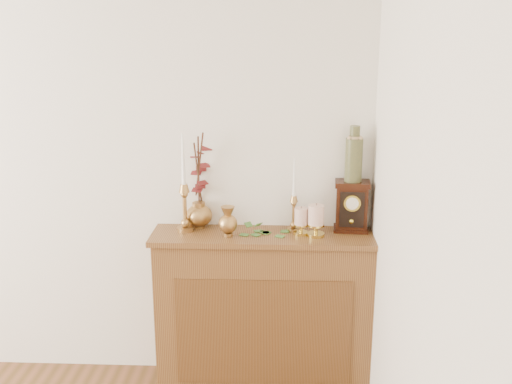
{
  "coord_description": "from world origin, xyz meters",
  "views": [
    {
      "loc": [
        1.49,
        -1.01,
        2.03
      ],
      "look_at": [
        1.36,
        2.05,
        1.18
      ],
      "focal_mm": 42.0,
      "sensor_mm": 36.0,
      "label": 1
    }
  ],
  "objects_px": {
    "candlestick_left": "(184,200)",
    "bud_vase": "(228,222)",
    "candlestick_center": "(294,208)",
    "mantel_clock": "(352,207)",
    "ginger_jar": "(200,183)",
    "ceramic_vase": "(354,157)"
  },
  "relations": [
    {
      "from": "candlestick_left",
      "to": "bud_vase",
      "type": "distance_m",
      "value": 0.28
    },
    {
      "from": "candlestick_left",
      "to": "mantel_clock",
      "type": "height_order",
      "value": "candlestick_left"
    },
    {
      "from": "candlestick_left",
      "to": "bud_vase",
      "type": "bearing_deg",
      "value": -17.69
    },
    {
      "from": "candlestick_center",
      "to": "mantel_clock",
      "type": "xyz_separation_m",
      "value": [
        0.32,
        0.02,
        0.0
      ]
    },
    {
      "from": "candlestick_left",
      "to": "candlestick_center",
      "type": "xyz_separation_m",
      "value": [
        0.6,
        0.03,
        -0.04
      ]
    },
    {
      "from": "bud_vase",
      "to": "ginger_jar",
      "type": "relative_size",
      "value": 0.3
    },
    {
      "from": "candlestick_left",
      "to": "bud_vase",
      "type": "relative_size",
      "value": 3.28
    },
    {
      "from": "candlestick_center",
      "to": "ginger_jar",
      "type": "xyz_separation_m",
      "value": [
        -0.53,
        0.08,
        0.11
      ]
    },
    {
      "from": "candlestick_left",
      "to": "ginger_jar",
      "type": "height_order",
      "value": "ginger_jar"
    },
    {
      "from": "candlestick_left",
      "to": "mantel_clock",
      "type": "bearing_deg",
      "value": 2.96
    },
    {
      "from": "candlestick_center",
      "to": "mantel_clock",
      "type": "height_order",
      "value": "candlestick_center"
    },
    {
      "from": "bud_vase",
      "to": "ginger_jar",
      "type": "bearing_deg",
      "value": 132.85
    },
    {
      "from": "candlestick_center",
      "to": "ceramic_vase",
      "type": "relative_size",
      "value": 1.35
    },
    {
      "from": "candlestick_left",
      "to": "candlestick_center",
      "type": "relative_size",
      "value": 1.33
    },
    {
      "from": "candlestick_center",
      "to": "bud_vase",
      "type": "distance_m",
      "value": 0.38
    },
    {
      "from": "candlestick_left",
      "to": "ginger_jar",
      "type": "xyz_separation_m",
      "value": [
        0.08,
        0.1,
        0.07
      ]
    },
    {
      "from": "candlestick_center",
      "to": "bud_vase",
      "type": "relative_size",
      "value": 2.46
    },
    {
      "from": "mantel_clock",
      "to": "bud_vase",
      "type": "bearing_deg",
      "value": -165.0
    },
    {
      "from": "mantel_clock",
      "to": "ginger_jar",
      "type": "bearing_deg",
      "value": -179.42
    },
    {
      "from": "mantel_clock",
      "to": "ceramic_vase",
      "type": "relative_size",
      "value": 0.93
    },
    {
      "from": "candlestick_left",
      "to": "bud_vase",
      "type": "xyz_separation_m",
      "value": [
        0.25,
        -0.08,
        -0.1
      ]
    },
    {
      "from": "candlestick_left",
      "to": "ceramic_vase",
      "type": "xyz_separation_m",
      "value": [
        0.92,
        0.05,
        0.24
      ]
    }
  ]
}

